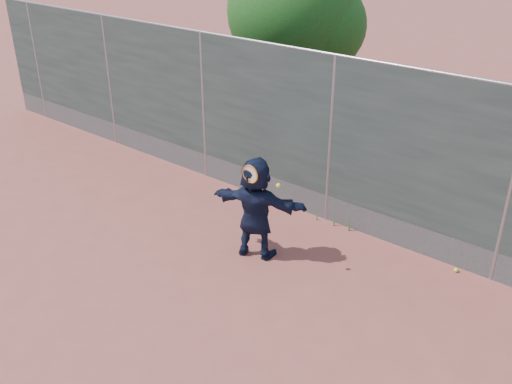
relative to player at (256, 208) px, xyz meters
The scene contains 7 objects.
ground 1.99m from the player, 82.04° to the right, with size 80.00×80.00×0.00m, color #9E4C42.
player is the anchor object (origin of this frame).
ball_ground 3.28m from the player, 29.58° to the left, with size 0.07×0.07×0.07m, color #DCF035.
fence 1.88m from the player, 81.73° to the left, with size 20.00×0.06×3.03m.
swing_action 0.69m from the player, 63.40° to the right, with size 0.67×0.13×0.51m.
tree_left 5.82m from the player, 118.59° to the left, with size 3.15×3.00×4.53m.
weed_clump 1.84m from the player, 71.23° to the left, with size 0.68×0.07×0.30m.
Camera 1 is at (4.76, -4.38, 5.11)m, focal length 40.00 mm.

